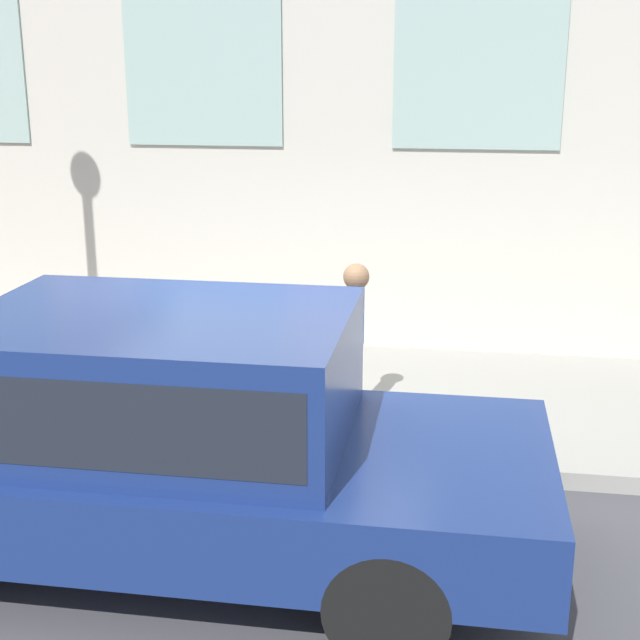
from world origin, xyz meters
name	(u,v)px	position (x,y,z in m)	size (l,w,h in m)	color
ground_plane	(284,470)	(0.00, 0.00, 0.00)	(80.00, 80.00, 0.00)	#47474C
sidewalk	(314,397)	(1.56, 0.00, 0.08)	(3.11, 60.00, 0.16)	#9E9B93
fire_hydrant	(284,388)	(0.51, 0.10, 0.55)	(0.36, 0.47, 0.78)	red
person	(356,327)	(0.87, -0.50, 1.04)	(0.36, 0.24, 1.47)	#232328
parked_car_navy_near	(165,426)	(-1.46, 0.52, 0.97)	(2.08, 5.16, 1.77)	black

